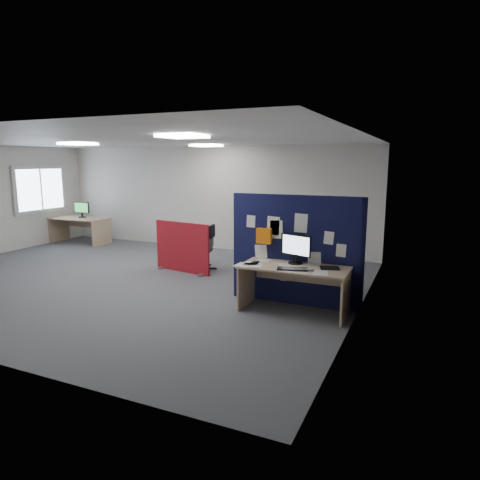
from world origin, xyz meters
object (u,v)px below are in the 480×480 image
(monitor_main, at_px, (296,248))
(second_desk, at_px, (81,224))
(office_chair, at_px, (206,245))
(navy_divider, at_px, (295,250))
(monitor_second, at_px, (82,209))
(red_divider, at_px, (182,248))
(main_desk, at_px, (294,277))

(monitor_main, distance_m, second_desk, 7.79)
(office_chair, bearing_deg, navy_divider, -43.73)
(monitor_main, xyz_separation_m, second_desk, (-7.22, 2.88, -0.43))
(monitor_main, bearing_deg, monitor_second, 175.68)
(monitor_second, bearing_deg, navy_divider, -25.91)
(red_divider, bearing_deg, monitor_second, 168.58)
(monitor_second, bearing_deg, monitor_main, -27.15)
(navy_divider, bearing_deg, monitor_main, -69.63)
(main_desk, height_order, office_chair, office_chair)
(navy_divider, distance_m, office_chair, 2.79)
(second_desk, bearing_deg, monitor_second, 57.18)
(second_desk, distance_m, office_chair, 4.93)
(navy_divider, relative_size, second_desk, 1.31)
(main_desk, relative_size, monitor_main, 3.19)
(monitor_main, relative_size, second_desk, 0.31)
(monitor_second, xyz_separation_m, office_chair, (4.73, -1.32, -0.42))
(navy_divider, xyz_separation_m, monitor_second, (-7.11, 2.73, 0.07))
(red_divider, relative_size, monitor_second, 2.92)
(monitor_main, height_order, second_desk, monitor_main)
(main_desk, height_order, monitor_second, monitor_second)
(navy_divider, height_order, monitor_main, navy_divider)
(navy_divider, relative_size, main_desk, 1.32)
(navy_divider, xyz_separation_m, office_chair, (-2.38, 1.40, -0.35))
(office_chair, bearing_deg, monitor_main, -46.49)
(main_desk, xyz_separation_m, monitor_main, (-0.04, 0.15, 0.43))
(navy_divider, xyz_separation_m, second_desk, (-7.15, 2.67, -0.34))
(main_desk, distance_m, second_desk, 7.87)
(red_divider, distance_m, second_desk, 4.68)
(second_desk, xyz_separation_m, office_chair, (4.76, -1.27, -0.01))
(navy_divider, xyz_separation_m, main_desk, (0.11, -0.36, -0.34))
(office_chair, bearing_deg, second_desk, 151.79)
(monitor_main, xyz_separation_m, monitor_second, (-7.19, 2.94, -0.02))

